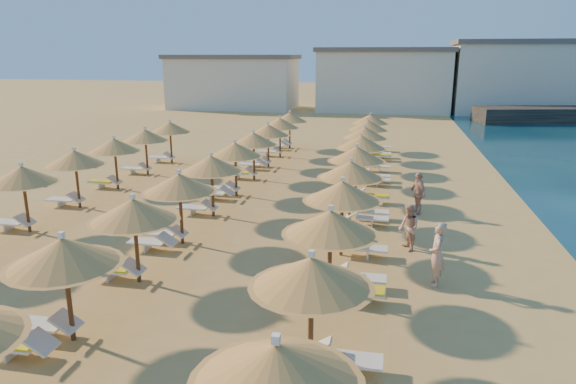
% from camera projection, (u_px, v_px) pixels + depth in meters
% --- Properties ---
extents(ground, '(220.00, 220.00, 0.00)m').
position_uv_depth(ground, '(263.00, 262.00, 16.69)').
color(ground, tan).
rests_on(ground, ground).
extents(hotel_blocks, '(49.33, 9.00, 8.10)m').
position_uv_depth(hotel_blocks, '(386.00, 79.00, 60.23)').
color(hotel_blocks, silver).
rests_on(hotel_blocks, ground).
extents(parasol_row_east, '(2.64, 38.71, 2.70)m').
position_uv_depth(parasol_row_east, '(347.00, 181.00, 18.24)').
color(parasol_row_east, brown).
rests_on(parasol_row_east, ground).
extents(parasol_row_west, '(2.64, 38.71, 2.70)m').
position_uv_depth(parasol_row_west, '(197.00, 174.00, 19.32)').
color(parasol_row_west, brown).
rests_on(parasol_row_west, ground).
extents(parasol_row_inland, '(2.64, 25.59, 2.70)m').
position_uv_depth(parasol_row_inland, '(51.00, 167.00, 20.50)').
color(parasol_row_inland, brown).
rests_on(parasol_row_inland, ground).
extents(loungers, '(14.91, 36.67, 0.66)m').
position_uv_depth(loungers, '(223.00, 223.00, 19.40)').
color(loungers, silver).
rests_on(loungers, ground).
extents(beachgoer_b, '(0.86, 0.95, 1.60)m').
position_uv_depth(beachgoer_b, '(409.00, 228.00, 17.49)').
color(beachgoer_b, tan).
rests_on(beachgoer_b, ground).
extents(beachgoer_c, '(0.87, 1.14, 1.81)m').
position_uv_depth(beachgoer_c, '(418.00, 193.00, 21.51)').
color(beachgoer_c, tan).
rests_on(beachgoer_c, ground).
extents(beachgoer_a, '(0.48, 0.71, 1.92)m').
position_uv_depth(beachgoer_a, '(437.00, 254.00, 14.78)').
color(beachgoer_a, tan).
rests_on(beachgoer_a, ground).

